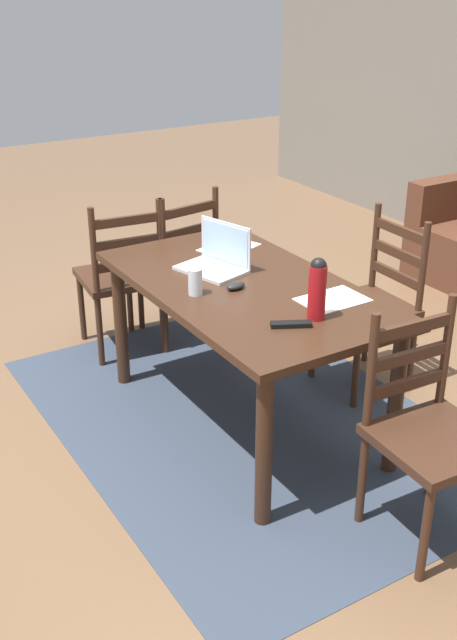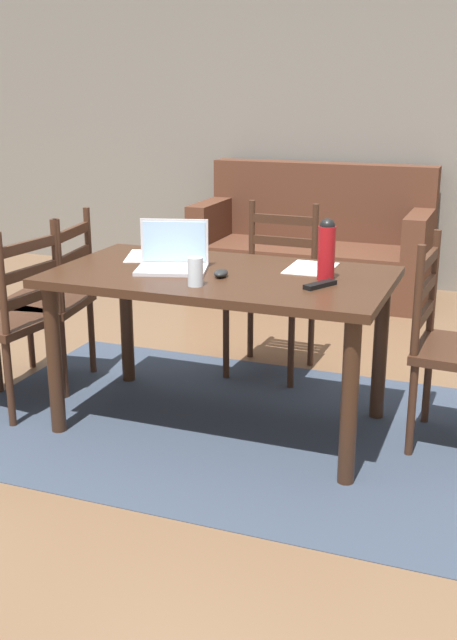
% 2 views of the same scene
% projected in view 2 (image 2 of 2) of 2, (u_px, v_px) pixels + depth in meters
% --- Properties ---
extents(ground_plane, '(14.00, 14.00, 0.00)m').
position_uv_depth(ground_plane, '(221.00, 423.00, 3.68)').
color(ground_plane, brown).
extents(area_rug, '(2.49, 1.73, 0.01)m').
position_uv_depth(area_rug, '(221.00, 423.00, 3.68)').
color(area_rug, '#333D4C').
rests_on(area_rug, ground).
extents(wall_back, '(8.00, 0.12, 2.70)m').
position_uv_depth(wall_back, '(360.00, 116.00, 6.01)').
color(wall_back, slate).
rests_on(wall_back, ground).
extents(dining_table, '(1.55, 0.86, 0.76)m').
position_uv_depth(dining_table, '(221.00, 294.00, 3.49)').
color(dining_table, '#382114').
rests_on(dining_table, ground).
extents(chair_left_near, '(0.48, 0.48, 0.95)m').
position_uv_depth(chair_left_near, '(9.00, 320.00, 3.75)').
color(chair_left_near, '#3D2316').
rests_on(chair_left_near, ground).
extents(chair_left_far, '(0.50, 0.50, 0.95)m').
position_uv_depth(chair_left_far, '(50.00, 302.00, 4.07)').
color(chair_left_far, '#3D2316').
rests_on(chair_left_far, ground).
extents(chair_far_head, '(0.45, 0.45, 0.95)m').
position_uv_depth(chair_far_head, '(273.00, 292.00, 4.26)').
color(chair_far_head, '#3D2316').
rests_on(chair_far_head, ground).
extents(couch, '(1.80, 0.80, 1.00)m').
position_uv_depth(couch, '(314.00, 248.00, 5.96)').
color(couch, '#512D1E').
rests_on(couch, ground).
extents(laptop, '(0.37, 0.30, 0.23)m').
position_uv_depth(laptop, '(173.00, 257.00, 3.51)').
color(laptop, silver).
rests_on(laptop, dining_table).
extents(water_bottle, '(0.08, 0.08, 0.27)m').
position_uv_depth(water_bottle, '(326.00, 248.00, 3.29)').
color(water_bottle, '#A81419').
rests_on(water_bottle, dining_table).
extents(drinking_glass, '(0.07, 0.07, 0.12)m').
position_uv_depth(drinking_glass, '(195.00, 272.00, 3.21)').
color(drinking_glass, silver).
rests_on(drinking_glass, dining_table).
extents(computer_mouse, '(0.07, 0.11, 0.03)m').
position_uv_depth(computer_mouse, '(221.00, 273.00, 3.38)').
color(computer_mouse, black).
rests_on(computer_mouse, dining_table).
extents(tv_remote, '(0.12, 0.17, 0.02)m').
position_uv_depth(tv_remote, '(320.00, 285.00, 3.21)').
color(tv_remote, black).
rests_on(tv_remote, dining_table).
extents(paper_stack_left, '(0.30, 0.35, 0.00)m').
position_uv_depth(paper_stack_left, '(149.00, 256.00, 3.79)').
color(paper_stack_left, white).
rests_on(paper_stack_left, dining_table).
extents(paper_stack_right, '(0.21, 0.30, 0.00)m').
position_uv_depth(paper_stack_right, '(311.00, 268.00, 3.54)').
color(paper_stack_right, white).
rests_on(paper_stack_right, dining_table).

